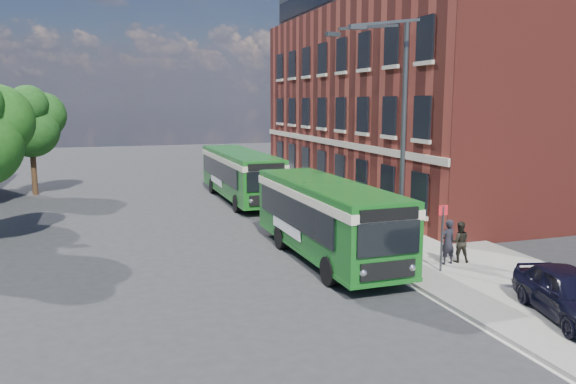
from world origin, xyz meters
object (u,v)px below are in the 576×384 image
object	(u,v)px
bus_rear	(240,171)
parked_car	(570,293)
bus_front	(326,213)
street_lamp	(395,137)

from	to	relation	value
bus_rear	parked_car	xyz separation A→B (m)	(4.02, -22.24, -0.98)
bus_front	bus_rear	distance (m)	14.15
street_lamp	parked_car	xyz separation A→B (m)	(1.66, -7.06, -3.93)
bus_front	parked_car	distance (m)	9.06
bus_front	bus_rear	bearing A→B (deg)	90.15
parked_car	bus_rear	bearing A→B (deg)	115.18
bus_front	parked_car	xyz separation A→B (m)	(3.98, -8.08, -0.97)
street_lamp	bus_front	bearing A→B (deg)	156.16
bus_rear	parked_car	distance (m)	22.62
street_lamp	bus_rear	xyz separation A→B (m)	(-2.35, 15.18, -2.96)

